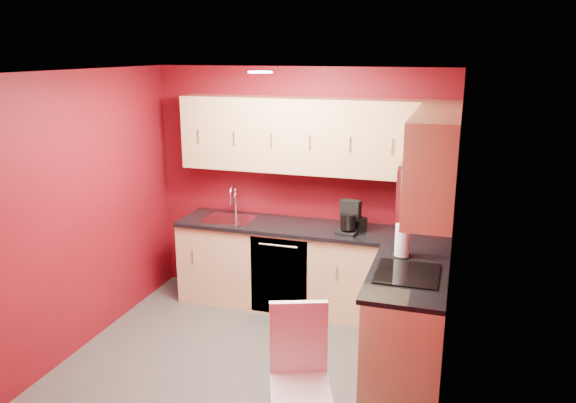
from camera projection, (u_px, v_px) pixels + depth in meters
The scene contains 21 objects.
floor at pixel (252, 362), 4.95m from camera, with size 3.20×3.20×0.00m, color #444240.
ceiling at pixel (247, 71), 4.29m from camera, with size 3.20×3.20×0.00m, color white.
wall_back at pixel (300, 186), 6.00m from camera, with size 3.20×3.20×0.00m, color maroon.
wall_front at pixel (156, 303), 3.24m from camera, with size 3.20×3.20×0.00m, color maroon.
wall_left at pixel (85, 211), 5.08m from camera, with size 3.00×3.00×0.00m, color maroon.
wall_right at pixel (451, 246), 4.16m from camera, with size 3.00×3.00×0.00m, color maroon.
base_cabinets_back at pixel (310, 269), 5.88m from camera, with size 2.80×0.60×0.87m, color #D6B07A.
base_cabinets_right at pixel (407, 325), 4.69m from camera, with size 0.60×1.30×0.87m, color #D6B07A.
countertop_back at pixel (310, 228), 5.75m from camera, with size 2.80×0.63×0.04m, color black.
countertop_right at pixel (408, 275), 4.56m from camera, with size 0.63×1.27×0.04m, color black.
upper_cabinets_back at pixel (315, 136), 5.63m from camera, with size 2.80×0.35×0.75m, color tan.
upper_cabinets_right at pixel (436, 151), 4.45m from camera, with size 0.35×1.55×0.75m.
microwave at pixel (428, 185), 4.30m from camera, with size 0.42×0.76×0.42m.
cooktop at pixel (408, 274), 4.53m from camera, with size 0.50×0.55×0.01m, color black.
sink at pixel (230, 215), 6.01m from camera, with size 0.52×0.42×0.35m.
dishwasher_front at pixel (279, 277), 5.69m from camera, with size 0.60×0.02×0.82m, color black.
downlight at pixel (260, 72), 4.57m from camera, with size 0.20×0.20×0.01m, color white.
coffee_maker at pixel (348, 218), 5.49m from camera, with size 0.19×0.26×0.32m, color black, non-canonical shape.
napkin_holder at pixel (359, 224), 5.61m from camera, with size 0.12×0.12×0.13m, color black, non-canonical shape.
paper_towel at pixel (402, 240), 4.88m from camera, with size 0.17×0.17×0.29m, color white, non-canonical shape.
dining_chair at pixel (300, 382), 3.78m from camera, with size 0.40×0.42×1.00m, color white, non-canonical shape.
Camera 1 is at (1.61, -4.11, 2.66)m, focal length 35.00 mm.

